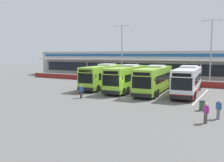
% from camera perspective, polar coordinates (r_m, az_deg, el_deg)
% --- Properties ---
extents(ground_plane, '(200.00, 200.00, 0.00)m').
position_cam_1_polar(ground_plane, '(29.49, 2.52, -3.98)').
color(ground_plane, '#605E5B').
extents(terminal_building, '(70.00, 13.00, 6.00)m').
position_cam_1_polar(terminal_building, '(54.52, 15.15, 3.75)').
color(terminal_building, '#B7B7B2').
rests_on(terminal_building, ground).
extents(red_barrier_wall, '(60.00, 0.40, 1.10)m').
position_cam_1_polar(red_barrier_wall, '(42.77, 11.13, -0.11)').
color(red_barrier_wall, maroon).
rests_on(red_barrier_wall, ground).
extents(coach_bus_leftmost, '(3.69, 12.31, 3.78)m').
position_cam_1_polar(coach_bus_leftmost, '(38.04, -1.80, 1.07)').
color(coach_bus_leftmost, '#8CC633').
rests_on(coach_bus_leftmost, ground).
extents(coach_bus_left_centre, '(3.69, 12.31, 3.78)m').
position_cam_1_polar(coach_bus_left_centre, '(35.25, 3.73, 0.64)').
color(coach_bus_left_centre, '#8CC633').
rests_on(coach_bus_left_centre, ground).
extents(coach_bus_centre, '(3.69, 12.31, 3.78)m').
position_cam_1_polar(coach_bus_centre, '(33.52, 10.09, 0.26)').
color(coach_bus_centre, '#8CC633').
rests_on(coach_bus_centre, ground).
extents(coach_bus_right_centre, '(3.69, 12.31, 3.78)m').
position_cam_1_polar(coach_bus_right_centre, '(33.27, 17.69, 0.01)').
color(coach_bus_right_centre, silver).
rests_on(coach_bus_right_centre, ground).
extents(bay_stripe_far_west, '(0.14, 13.00, 0.01)m').
position_cam_1_polar(bay_stripe_far_west, '(38.78, -4.72, -1.50)').
color(bay_stripe_far_west, silver).
rests_on(bay_stripe_far_west, ground).
extents(bay_stripe_west, '(0.14, 13.00, 0.01)m').
position_cam_1_polar(bay_stripe_west, '(36.65, 0.77, -1.93)').
color(bay_stripe_west, silver).
rests_on(bay_stripe_west, ground).
extents(bay_stripe_mid_west, '(0.14, 13.00, 0.01)m').
position_cam_1_polar(bay_stripe_mid_west, '(34.90, 6.88, -2.40)').
color(bay_stripe_mid_west, silver).
rests_on(bay_stripe_mid_west, ground).
extents(bay_stripe_centre, '(0.14, 13.00, 0.01)m').
position_cam_1_polar(bay_stripe_centre, '(33.59, 13.55, -2.87)').
color(bay_stripe_centre, silver).
rests_on(bay_stripe_centre, ground).
extents(bay_stripe_mid_east, '(0.14, 13.00, 0.01)m').
position_cam_1_polar(bay_stripe_mid_east, '(32.77, 20.66, -3.34)').
color(bay_stripe_mid_east, silver).
rests_on(bay_stripe_mid_east, ground).
extents(pedestrian_with_handbag, '(0.64, 0.32, 1.62)m').
position_cam_1_polar(pedestrian_with_handbag, '(29.16, -7.42, -2.44)').
color(pedestrian_with_handbag, '#33333D').
rests_on(pedestrian_with_handbag, ground).
extents(pedestrian_in_dark_coat, '(0.48, 0.42, 1.62)m').
position_cam_1_polar(pedestrian_in_dark_coat, '(21.51, 24.12, -6.06)').
color(pedestrian_in_dark_coat, slate).
rests_on(pedestrian_in_dark_coat, ground).
extents(pedestrian_child, '(0.49, 0.42, 1.62)m').
position_cam_1_polar(pedestrian_child, '(19.83, 21.52, -6.97)').
color(pedestrian_child, '#4C4238').
rests_on(pedestrian_child, ground).
extents(lamp_post_west, '(3.24, 0.28, 11.00)m').
position_cam_1_polar(lamp_post_west, '(47.58, 2.36, 7.56)').
color(lamp_post_west, '#9E9EA3').
rests_on(lamp_post_west, ground).
extents(lamp_post_centre, '(3.24, 0.28, 11.00)m').
position_cam_1_polar(lamp_post_centre, '(42.64, 22.62, 7.22)').
color(lamp_post_centre, '#9E9EA3').
rests_on(lamp_post_centre, ground).
extents(litter_bin, '(0.54, 0.54, 0.93)m').
position_cam_1_polar(litter_bin, '(24.27, 20.76, -5.52)').
color(litter_bin, '#2D5133').
rests_on(litter_bin, ground).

